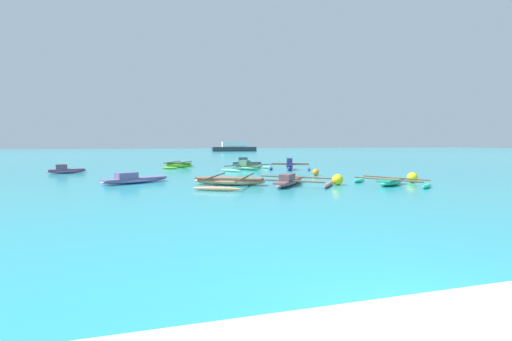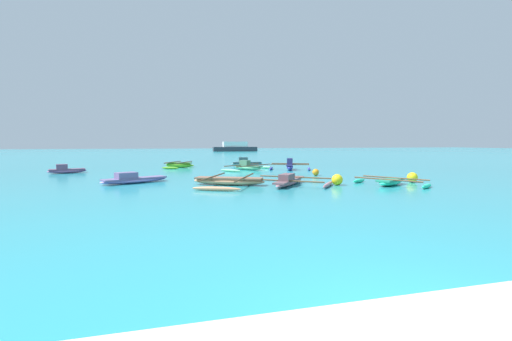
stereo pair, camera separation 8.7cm
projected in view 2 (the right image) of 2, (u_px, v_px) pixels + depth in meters
The scene contains 13 objects.
moored_boat_0 at pixel (248, 167), 26.67m from camera, with size 4.65×4.25×0.75m.
moored_boat_1 at pixel (66, 170), 23.78m from camera, with size 2.53×1.34×0.64m.
moored_boat_2 at pixel (229, 181), 17.20m from camera, with size 3.95×5.03×0.44m.
moored_boat_3 at pixel (289, 181), 17.25m from camera, with size 4.66×4.31×0.60m.
moored_boat_4 at pixel (133, 179), 18.02m from camera, with size 3.56×2.41×0.59m.
moored_boat_5 at pixel (179, 165), 29.01m from camera, with size 2.83×3.70×0.50m.
moored_boat_6 at pixel (391, 182), 17.15m from camera, with size 2.99×3.70×0.36m.
moored_boat_7 at pixel (290, 166), 26.72m from camera, with size 3.63×2.93×0.92m.
moored_boat_8 at pixel (246, 163), 30.90m from camera, with size 2.84×0.73×0.80m.
mooring_buoy_0 at pixel (337, 180), 17.14m from camera, with size 0.56×0.56×0.56m.
mooring_buoy_1 at pixel (412, 177), 18.27m from camera, with size 0.55×0.55×0.55m.
mooring_buoy_2 at pixel (316, 172), 22.12m from camera, with size 0.44×0.44×0.44m.
distant_ferry at pixel (235, 147), 82.46m from camera, with size 10.58×2.33×2.33m.
Camera 2 is at (-2.81, -2.74, 2.14)m, focal length 24.00 mm.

